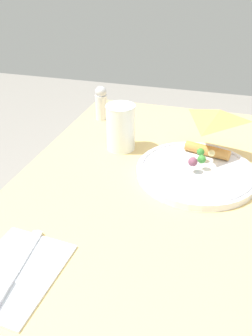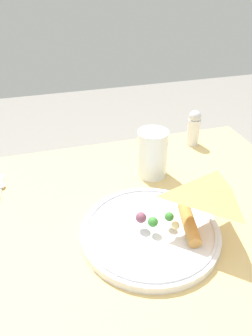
{
  "view_description": "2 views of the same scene",
  "coord_description": "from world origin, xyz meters",
  "px_view_note": "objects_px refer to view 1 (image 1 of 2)",
  "views": [
    {
      "loc": [
        -0.52,
        0.02,
        1.15
      ],
      "look_at": [
        0.07,
        0.19,
        0.77
      ],
      "focal_mm": 35.0,
      "sensor_mm": 36.0,
      "label": 1
    },
    {
      "loc": [
        -0.06,
        -0.38,
        1.2
      ],
      "look_at": [
        0.13,
        0.26,
        0.77
      ],
      "focal_mm": 35.0,
      "sensor_mm": 36.0,
      "label": 2
    }
  ],
  "objects_px": {
    "napkin_folded": "(15,272)",
    "milk_glass": "(121,129)",
    "butter_knife": "(12,274)",
    "dining_table": "(206,251)",
    "plate_pizza": "(197,169)",
    "salt_shaker": "(101,103)"
  },
  "relations": [
    {
      "from": "milk_glass",
      "to": "dining_table",
      "type": "bearing_deg",
      "value": -127.66
    },
    {
      "from": "napkin_folded",
      "to": "plate_pizza",
      "type": "bearing_deg",
      "value": -32.99
    },
    {
      "from": "salt_shaker",
      "to": "butter_knife",
      "type": "bearing_deg",
      "value": -172.52
    },
    {
      "from": "dining_table",
      "to": "plate_pizza",
      "type": "bearing_deg",
      "value": 21.24
    },
    {
      "from": "napkin_folded",
      "to": "butter_knife",
      "type": "bearing_deg",
      "value": -174.49
    },
    {
      "from": "milk_glass",
      "to": "napkin_folded",
      "type": "relative_size",
      "value": 0.68
    },
    {
      "from": "salt_shaker",
      "to": "napkin_folded",
      "type": "bearing_deg",
      "value": -172.5
    },
    {
      "from": "dining_table",
      "to": "milk_glass",
      "type": "xyz_separation_m",
      "value": [
        0.19,
        0.24,
        0.17
      ]
    },
    {
      "from": "dining_table",
      "to": "salt_shaker",
      "type": "bearing_deg",
      "value": 45.41
    },
    {
      "from": "milk_glass",
      "to": "butter_knife",
      "type": "relative_size",
      "value": 0.65
    },
    {
      "from": "milk_glass",
      "to": "napkin_folded",
      "type": "distance_m",
      "value": 0.44
    },
    {
      "from": "dining_table",
      "to": "plate_pizza",
      "type": "distance_m",
      "value": 0.18
    },
    {
      "from": "salt_shaker",
      "to": "milk_glass",
      "type": "bearing_deg",
      "value": -145.44
    },
    {
      "from": "dining_table",
      "to": "butter_knife",
      "type": "xyz_separation_m",
      "value": [
        -0.25,
        0.28,
        0.12
      ]
    },
    {
      "from": "dining_table",
      "to": "plate_pizza",
      "type": "xyz_separation_m",
      "value": [
        0.12,
        0.05,
        0.12
      ]
    },
    {
      "from": "plate_pizza",
      "to": "napkin_folded",
      "type": "height_order",
      "value": "plate_pizza"
    },
    {
      "from": "butter_knife",
      "to": "napkin_folded",
      "type": "bearing_deg",
      "value": 0.0
    },
    {
      "from": "dining_table",
      "to": "plate_pizza",
      "type": "height_order",
      "value": "plate_pizza"
    },
    {
      "from": "napkin_folded",
      "to": "milk_glass",
      "type": "bearing_deg",
      "value": -4.54
    },
    {
      "from": "napkin_folded",
      "to": "dining_table",
      "type": "bearing_deg",
      "value": -49.04
    },
    {
      "from": "milk_glass",
      "to": "napkin_folded",
      "type": "xyz_separation_m",
      "value": [
        -0.43,
        0.03,
        -0.05
      ]
    },
    {
      "from": "dining_table",
      "to": "butter_knife",
      "type": "height_order",
      "value": "butter_knife"
    }
  ]
}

